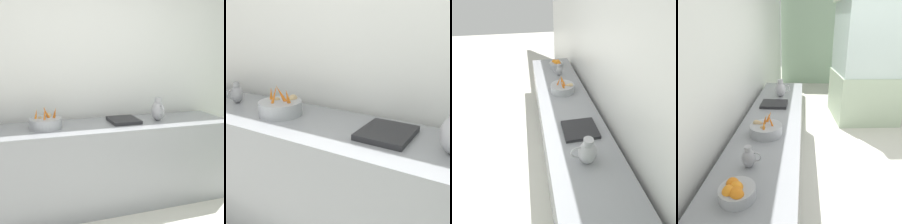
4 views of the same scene
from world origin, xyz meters
TOP-DOWN VIEW (x-y plane):
  - tile_wall_left at (-1.95, 0.22)m, footprint 0.10×8.49m
  - prep_counter at (-1.52, -0.28)m, footprint 0.65×3.19m
  - vegetable_colander at (-1.53, -0.65)m, footprint 0.31×0.31m
  - metal_pitcher_short at (-1.57, -1.17)m, footprint 0.15×0.10m
  - counter_sink_basin at (-1.55, 0.16)m, footprint 0.34×0.30m

SIDE VIEW (x-z plane):
  - prep_counter at x=-1.52m, z-range 0.00..0.88m
  - counter_sink_basin at x=-1.55m, z-range 0.88..0.91m
  - vegetable_colander at x=-1.53m, z-range 0.82..1.05m
  - metal_pitcher_short at x=-1.57m, z-range 0.87..1.04m
  - tile_wall_left at x=-1.95m, z-range 0.00..3.00m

